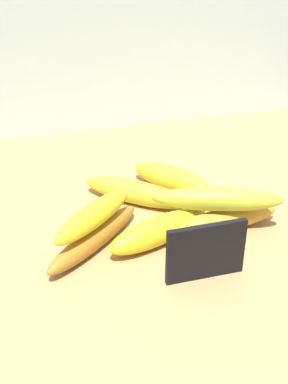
{
  "coord_description": "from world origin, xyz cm",
  "views": [
    {
      "loc": [
        -16.98,
        -66.59,
        47.33
      ],
      "look_at": [
        1.83,
        -0.74,
        8.0
      ],
      "focal_mm": 47.28,
      "sensor_mm": 36.0,
      "label": 1
    }
  ],
  "objects_px": {
    "chalkboard_sign": "(206,254)",
    "banana_1": "(95,238)",
    "banana_6": "(94,216)",
    "banana_7": "(218,199)",
    "banana_5": "(224,220)",
    "banana_3": "(135,192)",
    "banana_2": "(192,214)",
    "banana_4": "(156,232)",
    "banana_0": "(172,178)"
  },
  "relations": [
    {
      "from": "banana_4",
      "to": "banana_6",
      "type": "distance_m",
      "value": 0.09
    },
    {
      "from": "banana_2",
      "to": "banana_4",
      "type": "bearing_deg",
      "value": -152.25
    },
    {
      "from": "banana_0",
      "to": "banana_2",
      "type": "xyz_separation_m",
      "value": [
        -0.0,
        -0.11,
        -0.01
      ]
    },
    {
      "from": "chalkboard_sign",
      "to": "banana_1",
      "type": "xyz_separation_m",
      "value": [
        -0.13,
        0.11,
        -0.02
      ]
    },
    {
      "from": "chalkboard_sign",
      "to": "banana_6",
      "type": "distance_m",
      "value": 0.17
    },
    {
      "from": "banana_6",
      "to": "banana_1",
      "type": "bearing_deg",
      "value": -103.33
    },
    {
      "from": "banana_6",
      "to": "banana_7",
      "type": "xyz_separation_m",
      "value": [
        0.19,
        -0.01,
        0.0
      ]
    },
    {
      "from": "banana_2",
      "to": "banana_7",
      "type": "height_order",
      "value": "banana_7"
    },
    {
      "from": "banana_4",
      "to": "banana_6",
      "type": "xyz_separation_m",
      "value": [
        -0.09,
        0.02,
        0.03
      ]
    },
    {
      "from": "banana_2",
      "to": "banana_4",
      "type": "xyz_separation_m",
      "value": [
        -0.07,
        -0.04,
        0.01
      ]
    },
    {
      "from": "banana_6",
      "to": "banana_3",
      "type": "bearing_deg",
      "value": 48.54
    },
    {
      "from": "banana_3",
      "to": "banana_6",
      "type": "distance_m",
      "value": 0.14
    },
    {
      "from": "banana_3",
      "to": "banana_4",
      "type": "relative_size",
      "value": 1.17
    },
    {
      "from": "banana_7",
      "to": "banana_5",
      "type": "bearing_deg",
      "value": -22.75
    },
    {
      "from": "banana_3",
      "to": "banana_6",
      "type": "xyz_separation_m",
      "value": [
        -0.09,
        -0.1,
        0.03
      ]
    },
    {
      "from": "chalkboard_sign",
      "to": "banana_2",
      "type": "bearing_deg",
      "value": 76.78
    },
    {
      "from": "banana_3",
      "to": "banana_4",
      "type": "distance_m",
      "value": 0.12
    },
    {
      "from": "banana_3",
      "to": "banana_7",
      "type": "bearing_deg",
      "value": -48.53
    },
    {
      "from": "banana_0",
      "to": "banana_5",
      "type": "height_order",
      "value": "banana_0"
    },
    {
      "from": "banana_0",
      "to": "banana_6",
      "type": "bearing_deg",
      "value": -142.07
    },
    {
      "from": "banana_0",
      "to": "banana_3",
      "type": "height_order",
      "value": "banana_0"
    },
    {
      "from": "banana_6",
      "to": "chalkboard_sign",
      "type": "bearing_deg",
      "value": -41.39
    },
    {
      "from": "banana_0",
      "to": "banana_7",
      "type": "bearing_deg",
      "value": -79.68
    },
    {
      "from": "banana_2",
      "to": "banana_5",
      "type": "xyz_separation_m",
      "value": [
        0.04,
        -0.03,
        0.0
      ]
    },
    {
      "from": "banana_1",
      "to": "banana_2",
      "type": "distance_m",
      "value": 0.16
    },
    {
      "from": "banana_5",
      "to": "banana_0",
      "type": "bearing_deg",
      "value": 104.49
    },
    {
      "from": "banana_2",
      "to": "banana_3",
      "type": "height_order",
      "value": "banana_3"
    },
    {
      "from": "banana_2",
      "to": "banana_7",
      "type": "relative_size",
      "value": 0.99
    },
    {
      "from": "banana_6",
      "to": "banana_7",
      "type": "height_order",
      "value": "banana_7"
    },
    {
      "from": "banana_0",
      "to": "banana_1",
      "type": "distance_m",
      "value": 0.21
    },
    {
      "from": "banana_5",
      "to": "chalkboard_sign",
      "type": "bearing_deg",
      "value": -126.32
    },
    {
      "from": "banana_7",
      "to": "banana_2",
      "type": "bearing_deg",
      "value": 139.46
    },
    {
      "from": "banana_4",
      "to": "banana_5",
      "type": "height_order",
      "value": "banana_4"
    },
    {
      "from": "banana_6",
      "to": "banana_5",
      "type": "bearing_deg",
      "value": -4.43
    },
    {
      "from": "banana_1",
      "to": "banana_6",
      "type": "relative_size",
      "value": 1.21
    },
    {
      "from": "chalkboard_sign",
      "to": "banana_0",
      "type": "height_order",
      "value": "chalkboard_sign"
    },
    {
      "from": "banana_0",
      "to": "banana_5",
      "type": "xyz_separation_m",
      "value": [
        0.04,
        -0.14,
        -0.0
      ]
    },
    {
      "from": "banana_1",
      "to": "banana_5",
      "type": "relative_size",
      "value": 1.11
    },
    {
      "from": "banana_2",
      "to": "banana_5",
      "type": "relative_size",
      "value": 1.09
    },
    {
      "from": "banana_3",
      "to": "banana_6",
      "type": "relative_size",
      "value": 1.12
    },
    {
      "from": "chalkboard_sign",
      "to": "banana_2",
      "type": "relative_size",
      "value": 0.56
    },
    {
      "from": "banana_5",
      "to": "banana_6",
      "type": "relative_size",
      "value": 1.09
    },
    {
      "from": "banana_0",
      "to": "banana_7",
      "type": "xyz_separation_m",
      "value": [
        0.03,
        -0.14,
        0.03
      ]
    },
    {
      "from": "banana_0",
      "to": "banana_6",
      "type": "height_order",
      "value": "banana_6"
    },
    {
      "from": "banana_3",
      "to": "banana_5",
      "type": "distance_m",
      "value": 0.16
    },
    {
      "from": "banana_0",
      "to": "banana_4",
      "type": "height_order",
      "value": "same"
    },
    {
      "from": "banana_0",
      "to": "banana_1",
      "type": "height_order",
      "value": "banana_0"
    },
    {
      "from": "banana_2",
      "to": "banana_7",
      "type": "distance_m",
      "value": 0.05
    },
    {
      "from": "chalkboard_sign",
      "to": "banana_5",
      "type": "distance_m",
      "value": 0.12
    },
    {
      "from": "banana_5",
      "to": "banana_7",
      "type": "distance_m",
      "value": 0.04
    }
  ]
}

